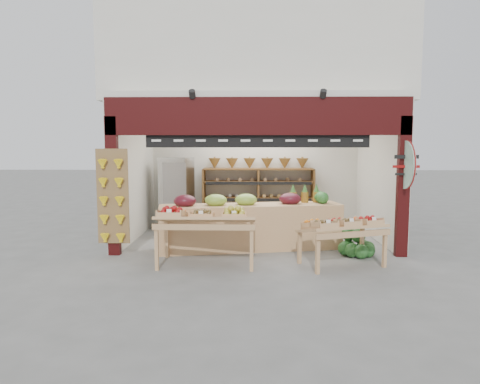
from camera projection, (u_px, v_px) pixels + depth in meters
The scene contains 11 objects.
ground at pixel (256, 243), 9.28m from camera, with size 60.00×60.00×0.00m, color slate.
shop_structure at pixel (255, 72), 10.47m from camera, with size 6.36×5.12×5.40m.
banana_board at pixel (112, 198), 8.05m from camera, with size 0.60×0.15×1.80m.
gift_sign at pixel (406, 165), 7.90m from camera, with size 0.04×0.93×0.92m.
back_shelving at pixel (258, 183), 11.11m from camera, with size 2.89×0.47×1.79m.
refrigerator at pixel (177, 194), 10.73m from camera, with size 0.71×0.71×1.82m, color #AEB1B5.
cardboard_stack at pixel (181, 225), 10.04m from camera, with size 1.07×0.89×0.71m.
mid_counter at pixel (250, 225), 8.69m from camera, with size 3.75×1.34×1.14m.
display_table_left at pixel (200, 217), 7.61m from camera, with size 1.73×0.97×1.08m.
display_table_right at pixel (342, 225), 7.46m from camera, with size 1.59×1.21×0.92m.
watermelon_pile at pixel (357, 246), 8.20m from camera, with size 0.72×0.69×0.52m.
Camera 1 is at (-0.15, -9.12, 2.08)m, focal length 32.00 mm.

